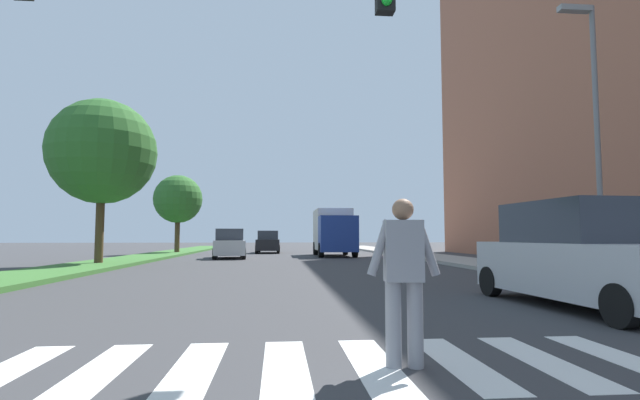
{
  "coord_description": "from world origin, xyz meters",
  "views": [
    {
      "loc": [
        -0.54,
        2.42,
        1.31
      ],
      "look_at": [
        0.87,
        18.12,
        2.51
      ],
      "focal_mm": 26.54,
      "sensor_mm": 36.0,
      "label": 1
    }
  ],
  "objects_px": {
    "tree_far": "(102,152)",
    "sedan_midblock": "(229,245)",
    "sedan_distant": "(268,243)",
    "traffic_light_gantry": "(20,18)",
    "truck_box_delivery": "(334,231)",
    "street_lamp_right": "(593,115)",
    "suv_crossing": "(582,256)",
    "pedestrian_performer": "(404,273)",
    "tree_distant": "(178,199)"
  },
  "relations": [
    {
      "from": "sedan_midblock",
      "to": "truck_box_delivery",
      "type": "bearing_deg",
      "value": 23.26
    },
    {
      "from": "suv_crossing",
      "to": "sedan_midblock",
      "type": "height_order",
      "value": "suv_crossing"
    },
    {
      "from": "street_lamp_right",
      "to": "pedestrian_performer",
      "type": "bearing_deg",
      "value": -135.32
    },
    {
      "from": "traffic_light_gantry",
      "to": "sedan_midblock",
      "type": "distance_m",
      "value": 21.87
    },
    {
      "from": "suv_crossing",
      "to": "sedan_midblock",
      "type": "bearing_deg",
      "value": 112.9
    },
    {
      "from": "suv_crossing",
      "to": "traffic_light_gantry",
      "type": "bearing_deg",
      "value": -170.76
    },
    {
      "from": "street_lamp_right",
      "to": "suv_crossing",
      "type": "height_order",
      "value": "street_lamp_right"
    },
    {
      "from": "sedan_distant",
      "to": "truck_box_delivery",
      "type": "relative_size",
      "value": 0.69
    },
    {
      "from": "tree_far",
      "to": "suv_crossing",
      "type": "relative_size",
      "value": 1.54
    },
    {
      "from": "tree_distant",
      "to": "suv_crossing",
      "type": "bearing_deg",
      "value": -64.44
    },
    {
      "from": "sedan_midblock",
      "to": "suv_crossing",
      "type": "bearing_deg",
      "value": -67.1
    },
    {
      "from": "traffic_light_gantry",
      "to": "street_lamp_right",
      "type": "bearing_deg",
      "value": 22.52
    },
    {
      "from": "sedan_midblock",
      "to": "sedan_distant",
      "type": "bearing_deg",
      "value": 76.4
    },
    {
      "from": "tree_distant",
      "to": "pedestrian_performer",
      "type": "bearing_deg",
      "value": -74.38
    },
    {
      "from": "tree_distant",
      "to": "truck_box_delivery",
      "type": "height_order",
      "value": "tree_distant"
    },
    {
      "from": "tree_far",
      "to": "street_lamp_right",
      "type": "distance_m",
      "value": 18.96
    },
    {
      "from": "suv_crossing",
      "to": "street_lamp_right",
      "type": "bearing_deg",
      "value": 50.83
    },
    {
      "from": "sedan_distant",
      "to": "traffic_light_gantry",
      "type": "bearing_deg",
      "value": -95.54
    },
    {
      "from": "truck_box_delivery",
      "to": "pedestrian_performer",
      "type": "bearing_deg",
      "value": -95.28
    },
    {
      "from": "pedestrian_performer",
      "to": "sedan_distant",
      "type": "bearing_deg",
      "value": 93.5
    },
    {
      "from": "street_lamp_right",
      "to": "sedan_distant",
      "type": "relative_size",
      "value": 1.75
    },
    {
      "from": "traffic_light_gantry",
      "to": "suv_crossing",
      "type": "height_order",
      "value": "traffic_light_gantry"
    },
    {
      "from": "street_lamp_right",
      "to": "pedestrian_performer",
      "type": "distance_m",
      "value": 10.82
    },
    {
      "from": "tree_far",
      "to": "sedan_midblock",
      "type": "bearing_deg",
      "value": 54.11
    },
    {
      "from": "suv_crossing",
      "to": "sedan_distant",
      "type": "height_order",
      "value": "suv_crossing"
    },
    {
      "from": "tree_distant",
      "to": "sedan_midblock",
      "type": "distance_m",
      "value": 8.89
    },
    {
      "from": "pedestrian_performer",
      "to": "truck_box_delivery",
      "type": "relative_size",
      "value": 0.27
    },
    {
      "from": "tree_far",
      "to": "sedan_distant",
      "type": "height_order",
      "value": "tree_far"
    },
    {
      "from": "suv_crossing",
      "to": "sedan_midblock",
      "type": "distance_m",
      "value": 21.76
    },
    {
      "from": "suv_crossing",
      "to": "truck_box_delivery",
      "type": "bearing_deg",
      "value": 94.79
    },
    {
      "from": "street_lamp_right",
      "to": "sedan_distant",
      "type": "height_order",
      "value": "street_lamp_right"
    },
    {
      "from": "traffic_light_gantry",
      "to": "truck_box_delivery",
      "type": "xyz_separation_m",
      "value": [
        7.38,
        24.38,
        -2.76
      ]
    },
    {
      "from": "tree_far",
      "to": "traffic_light_gantry",
      "type": "bearing_deg",
      "value": -74.33
    },
    {
      "from": "truck_box_delivery",
      "to": "suv_crossing",
      "type": "bearing_deg",
      "value": -85.21
    },
    {
      "from": "street_lamp_right",
      "to": "sedan_midblock",
      "type": "height_order",
      "value": "street_lamp_right"
    },
    {
      "from": "sedan_midblock",
      "to": "truck_box_delivery",
      "type": "xyz_separation_m",
      "value": [
        6.55,
        2.82,
        0.83
      ]
    },
    {
      "from": "traffic_light_gantry",
      "to": "tree_far",
      "type": "bearing_deg",
      "value": 105.67
    },
    {
      "from": "tree_distant",
      "to": "traffic_light_gantry",
      "type": "relative_size",
      "value": 0.58
    },
    {
      "from": "tree_distant",
      "to": "suv_crossing",
      "type": "distance_m",
      "value": 30.12
    },
    {
      "from": "tree_far",
      "to": "street_lamp_right",
      "type": "bearing_deg",
      "value": -30.69
    },
    {
      "from": "tree_distant",
      "to": "suv_crossing",
      "type": "xyz_separation_m",
      "value": [
        12.93,
        -27.03,
        -3.08
      ]
    },
    {
      "from": "tree_far",
      "to": "suv_crossing",
      "type": "bearing_deg",
      "value": -44.54
    },
    {
      "from": "sedan_distant",
      "to": "truck_box_delivery",
      "type": "bearing_deg",
      "value": -53.34
    },
    {
      "from": "tree_distant",
      "to": "sedan_distant",
      "type": "height_order",
      "value": "tree_distant"
    },
    {
      "from": "tree_far",
      "to": "sedan_distant",
      "type": "xyz_separation_m",
      "value": [
        7.07,
        15.61,
        -4.25
      ]
    },
    {
      "from": "pedestrian_performer",
      "to": "truck_box_delivery",
      "type": "xyz_separation_m",
      "value": [
        2.45,
        26.49,
        0.7
      ]
    },
    {
      "from": "pedestrian_performer",
      "to": "street_lamp_right",
      "type": "bearing_deg",
      "value": 44.68
    },
    {
      "from": "tree_far",
      "to": "truck_box_delivery",
      "type": "bearing_deg",
      "value": 40.02
    },
    {
      "from": "traffic_light_gantry",
      "to": "suv_crossing",
      "type": "distance_m",
      "value": 10.03
    },
    {
      "from": "street_lamp_right",
      "to": "traffic_light_gantry",
      "type": "bearing_deg",
      "value": -157.48
    }
  ]
}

